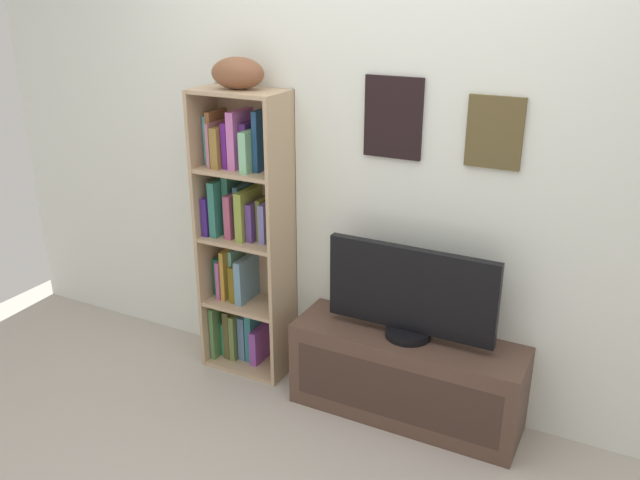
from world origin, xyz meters
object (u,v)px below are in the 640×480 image
Objects in this scene: bookshelf at (243,236)px; television at (410,294)px; football at (238,73)px; tv_stand at (406,376)px.

television is (0.98, -0.07, -0.10)m from bookshelf.
bookshelf is at bearing 138.18° from football.
television is at bearing 90.00° from tv_stand.
tv_stand is (0.94, -0.04, -1.40)m from football.
tv_stand is at bearing -4.25° from bookshelf.
bookshelf is 1.37× the size of tv_stand.
bookshelf is at bearing 175.82° from television.
football is 1.68m from tv_stand.
television is at bearing -4.18° from bookshelf.
television is (0.94, -0.04, -0.95)m from football.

